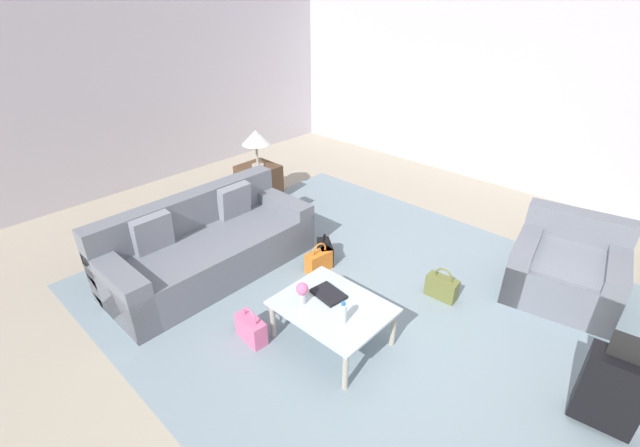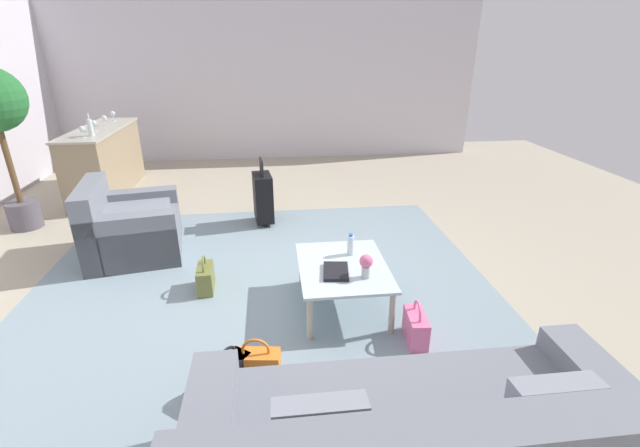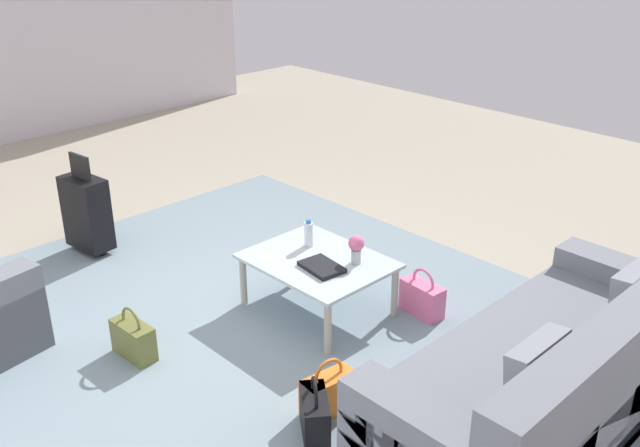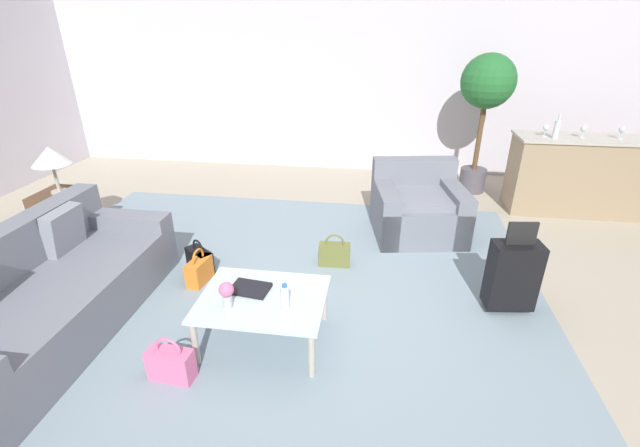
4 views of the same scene
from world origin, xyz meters
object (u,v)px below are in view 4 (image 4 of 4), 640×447
object	(u,v)px
wine_glass_left_of_centre	(584,129)
suitcase_black	(513,275)
side_table	(66,214)
potted_ficus	(486,93)
couch	(44,297)
coffee_table	(263,303)
wine_glass_right_of_centre	(622,130)
handbag_orange	(200,270)
flower_vase	(227,293)
handbag_pink	(171,364)
handbag_black	(200,260)
table_lamp	(50,157)
armchair	(417,209)
handbag_olive	(335,254)
wine_bottle_clear	(557,129)
bar_console	(589,175)
wine_glass_leftmost	(546,128)
water_bottle	(285,297)
coffee_table_book	(250,288)

from	to	relation	value
wine_glass_left_of_centre	suitcase_black	bearing A→B (deg)	-118.44
side_table	potted_ficus	distance (m)	5.58
couch	coffee_table	distance (m)	1.80
wine_glass_right_of_centre	handbag_orange	world-z (taller)	wine_glass_right_of_centre
flower_vase	handbag_pink	distance (m)	0.62
handbag_orange	handbag_black	world-z (taller)	same
coffee_table	table_lamp	size ratio (longest dim) A/B	1.78
armchair	potted_ficus	xyz separation A→B (m)	(0.91, 1.53, 1.13)
table_lamp	coffee_table	bearing A→B (deg)	-28.18
suitcase_black	couch	bearing A→B (deg)	-168.10
table_lamp	handbag_olive	size ratio (longest dim) A/B	1.50
wine_bottle_clear	handbag_pink	bearing A→B (deg)	-135.07
wine_bottle_clear	handbag_black	bearing A→B (deg)	-151.78
handbag_pink	bar_console	bearing A→B (deg)	41.59
bar_console	flower_vase	bearing A→B (deg)	-138.86
side_table	wine_glass_right_of_centre	world-z (taller)	wine_glass_right_of_centre
armchair	potted_ficus	world-z (taller)	potted_ficus
wine_glass_right_of_centre	handbag_olive	size ratio (longest dim) A/B	0.43
suitcase_black	handbag_black	distance (m)	2.94
wine_glass_leftmost	handbag_black	size ratio (longest dim) A/B	0.43
side_table	suitcase_black	xyz separation A→B (m)	(4.80, -0.80, 0.09)
table_lamp	wine_bottle_clear	world-z (taller)	wine_bottle_clear
table_lamp	handbag_orange	xyz separation A→B (m)	(1.96, -0.77, -0.82)
coffee_table	side_table	size ratio (longest dim) A/B	1.81
handbag_pink	wine_glass_left_of_centre	bearing A→B (deg)	42.89
coffee_table	handbag_orange	xyz separation A→B (m)	(-0.84, 0.73, -0.23)
couch	side_table	xyz separation A→B (m)	(-1.00, 1.60, -0.03)
wine_glass_leftmost	suitcase_black	size ratio (longest dim) A/B	0.18
handbag_orange	potted_ficus	bearing A→B (deg)	44.27
table_lamp	water_bottle	bearing A→B (deg)	-28.07
potted_ficus	coffee_table_book	bearing A→B (deg)	-122.66
suitcase_black	handbag_pink	size ratio (longest dim) A/B	2.37
side_table	wine_glass_right_of_centre	size ratio (longest dim) A/B	3.43
coffee_table	wine_bottle_clear	size ratio (longest dim) A/B	3.20
flower_vase	handbag_orange	world-z (taller)	flower_vase
flower_vase	side_table	world-z (taller)	flower_vase
table_lamp	wine_glass_left_of_centre	bearing A→B (deg)	14.40
couch	suitcase_black	distance (m)	3.88
handbag_pink	armchair	bearing A→B (deg)	55.41
handbag_pink	handbag_black	bearing A→B (deg)	104.85
side_table	bar_console	size ratio (longest dim) A/B	0.27
armchair	handbag_black	xyz separation A→B (m)	(-2.21, -1.25, -0.16)
coffee_table_book	water_bottle	bearing A→B (deg)	-22.01
suitcase_black	potted_ficus	xyz separation A→B (m)	(0.20, 3.00, 1.06)
bar_console	handbag_orange	xyz separation A→B (m)	(-4.34, -2.37, -0.39)
water_bottle	flower_vase	xyz separation A→B (m)	(-0.42, -0.05, 0.03)
couch	handbag_orange	size ratio (longest dim) A/B	6.41
couch	bar_console	distance (m)	6.19
bar_console	wine_glass_leftmost	world-z (taller)	wine_glass_leftmost
side_table	table_lamp	size ratio (longest dim) A/B	0.98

